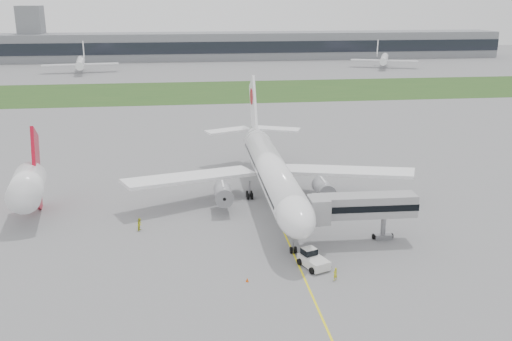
{
  "coord_description": "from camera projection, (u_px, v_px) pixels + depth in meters",
  "views": [
    {
      "loc": [
        -13.63,
        -82.42,
        32.37
      ],
      "look_at": [
        -2.77,
        2.0,
        6.36
      ],
      "focal_mm": 40.0,
      "sensor_mm": 36.0,
      "label": 1
    }
  ],
  "objects": [
    {
      "name": "distant_aircraft_right",
      "position": [
        384.0,
        68.0,
        270.92
      ],
      "size": [
        38.94,
        36.86,
        11.9
      ],
      "primitive_type": null,
      "rotation": [
        0.0,
        0.0,
        -0.37
      ],
      "color": "white",
      "rests_on": "ground"
    },
    {
      "name": "ground_crew_far",
      "position": [
        140.0,
        224.0,
        82.17
      ],
      "size": [
        0.94,
        1.07,
        1.87
      ],
      "primitive_type": "imported",
      "rotation": [
        0.0,
        0.0,
        1.28
      ],
      "color": "gold",
      "rests_on": "ground"
    },
    {
      "name": "safety_cone_right",
      "position": [
        313.0,
        268.0,
        70.23
      ],
      "size": [
        0.44,
        0.44,
        0.6
      ],
      "primitive_type": "cone",
      "color": "#D74D0B",
      "rests_on": "ground"
    },
    {
      "name": "airliner",
      "position": [
        271.0,
        169.0,
        92.27
      ],
      "size": [
        48.13,
        53.95,
        17.88
      ],
      "color": "white",
      "rests_on": "ground"
    },
    {
      "name": "control_tower",
      "position": [
        35.0,
        61.0,
        298.37
      ],
      "size": [
        12.0,
        12.0,
        56.0
      ],
      "primitive_type": null,
      "color": "gray",
      "rests_on": "ground"
    },
    {
      "name": "pushback_tug",
      "position": [
        313.0,
        259.0,
        71.18
      ],
      "size": [
        3.93,
        4.7,
        2.12
      ],
      "rotation": [
        0.0,
        0.0,
        0.38
      ],
      "color": "silver",
      "rests_on": "ground"
    },
    {
      "name": "safety_cone_left",
      "position": [
        247.0,
        280.0,
        67.49
      ],
      "size": [
        0.38,
        0.38,
        0.53
      ],
      "primitive_type": "cone",
      "color": "#D74D0B",
      "rests_on": "ground"
    },
    {
      "name": "ground_crew_near",
      "position": [
        335.0,
        274.0,
        67.73
      ],
      "size": [
        0.7,
        0.62,
        1.61
      ],
      "primitive_type": "imported",
      "rotation": [
        0.0,
        0.0,
        3.64
      ],
      "color": "gold",
      "rests_on": "ground"
    },
    {
      "name": "jet_bridge",
      "position": [
        358.0,
        207.0,
        77.15
      ],
      "size": [
        15.02,
        4.28,
        6.92
      ],
      "rotation": [
        0.0,
        0.0,
        -0.03
      ],
      "color": "gray",
      "rests_on": "ground"
    },
    {
      "name": "apron_markings",
      "position": [
        280.0,
        224.0,
        84.56
      ],
      "size": [
        70.0,
        70.0,
        0.04
      ],
      "primitive_type": null,
      "color": "yellow",
      "rests_on": "ground"
    },
    {
      "name": "terminal_building",
      "position": [
        207.0,
        46.0,
        305.3
      ],
      "size": [
        320.0,
        22.3,
        14.0
      ],
      "color": "gray",
      "rests_on": "ground"
    },
    {
      "name": "ground",
      "position": [
        275.0,
        212.0,
        89.3
      ],
      "size": [
        600.0,
        600.0,
        0.0
      ],
      "primitive_type": "plane",
      "color": "gray",
      "rests_on": "ground"
    },
    {
      "name": "neighbor_aircraft",
      "position": [
        29.0,
        184.0,
        85.05
      ],
      "size": [
        6.19,
        17.33,
        14.02
      ],
      "rotation": [
        0.0,
        0.0,
        0.14
      ],
      "color": "#B10A1F",
      "rests_on": "ground"
    },
    {
      "name": "grass_strip",
      "position": [
        221.0,
        91.0,
        203.12
      ],
      "size": [
        600.0,
        50.0,
        0.02
      ],
      "primitive_type": "cube",
      "color": "#254C1C",
      "rests_on": "ground"
    },
    {
      "name": "distant_aircraft_left",
      "position": [
        81.0,
        73.0,
        253.37
      ],
      "size": [
        36.47,
        33.18,
        12.55
      ],
      "primitive_type": null,
      "rotation": [
        0.0,
        0.0,
        0.14
      ],
      "color": "white",
      "rests_on": "ground"
    }
  ]
}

